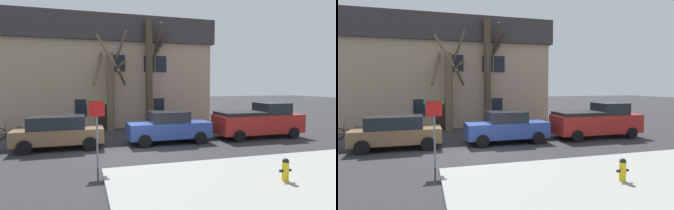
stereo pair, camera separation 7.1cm
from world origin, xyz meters
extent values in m
plane|color=#2D2D30|center=(0.00, 0.00, 0.00)|extent=(120.00, 120.00, 0.00)
cube|color=#999993|center=(3.95, -6.48, 0.06)|extent=(11.08, 8.04, 0.12)
cube|color=tan|center=(-0.07, 11.02, 3.20)|extent=(15.32, 6.25, 6.40)
cube|color=#383333|center=(-0.07, 11.02, 7.36)|extent=(15.82, 6.75, 1.91)
cube|color=#2D231E|center=(-0.83, 7.84, 1.05)|extent=(1.10, 0.12, 2.10)
cube|color=black|center=(-2.40, 7.85, 1.60)|extent=(0.80, 0.08, 1.20)
cube|color=black|center=(-0.55, 7.85, 1.60)|extent=(0.80, 0.08, 1.20)
cube|color=black|center=(3.33, 7.85, 1.60)|extent=(0.80, 0.08, 1.20)
cube|color=black|center=(0.36, 7.85, 4.80)|extent=(0.80, 0.08, 1.20)
cube|color=black|center=(2.59, 7.85, 4.80)|extent=(0.80, 0.08, 1.20)
cube|color=black|center=(3.50, 7.85, 4.80)|extent=(0.80, 0.08, 1.20)
cylinder|color=brown|center=(-0.39, 7.02, 2.72)|extent=(0.52, 0.52, 5.44)
cylinder|color=brown|center=(0.12, 7.61, 4.41)|extent=(1.39, 1.23, 1.16)
cylinder|color=brown|center=(0.31, 7.41, 5.72)|extent=(1.01, 1.63, 2.53)
cylinder|color=brown|center=(0.36, 6.70, 3.74)|extent=(0.85, 1.66, 1.12)
cylinder|color=brown|center=(-1.18, 7.35, 4.53)|extent=(0.90, 1.78, 2.68)
cylinder|color=brown|center=(-0.71, 6.43, 5.51)|extent=(1.41, 0.86, 2.23)
cylinder|color=#4C3D2D|center=(2.40, 7.17, 3.98)|extent=(0.52, 0.52, 7.96)
cylinder|color=#4C3D2D|center=(2.92, 7.64, 5.42)|extent=(1.17, 1.27, 1.76)
cylinder|color=#4C3D2D|center=(3.21, 7.83, 6.10)|extent=(1.54, 1.83, 2.06)
cylinder|color=#4C3D2D|center=(3.09, 7.20, 6.65)|extent=(0.27, 1.53, 2.01)
cube|color=brown|center=(-3.41, 1.96, 0.68)|extent=(4.31, 1.77, 0.72)
cube|color=#1E232B|center=(-3.49, 1.96, 1.35)|extent=(2.68, 1.54, 0.62)
cylinder|color=black|center=(-1.96, 2.84, 0.34)|extent=(0.68, 0.23, 0.68)
cylinder|color=black|center=(-1.94, 1.12, 0.34)|extent=(0.68, 0.23, 0.68)
cylinder|color=black|center=(-4.87, 2.80, 0.34)|extent=(0.68, 0.23, 0.68)
cylinder|color=black|center=(-4.85, 1.08, 0.34)|extent=(0.68, 0.23, 0.68)
cube|color=#2D4799|center=(2.29, 1.92, 0.74)|extent=(4.54, 1.90, 0.84)
cube|color=#1E232B|center=(2.29, 1.92, 1.45)|extent=(2.09, 1.65, 0.58)
cylinder|color=black|center=(3.82, 2.86, 0.34)|extent=(0.68, 0.23, 0.68)
cylinder|color=black|center=(3.84, 1.00, 0.34)|extent=(0.68, 0.23, 0.68)
cylinder|color=black|center=(0.75, 2.83, 0.34)|extent=(0.68, 0.23, 0.68)
cylinder|color=black|center=(0.76, 0.97, 0.34)|extent=(0.68, 0.23, 0.68)
cube|color=#AD231E|center=(7.99, 1.84, 0.87)|extent=(5.39, 1.92, 1.10)
cube|color=#1E232B|center=(8.96, 1.84, 1.77)|extent=(1.73, 1.69, 0.70)
cube|color=black|center=(6.80, 1.84, 1.52)|extent=(2.80, 1.84, 0.20)
cylinder|color=black|center=(9.82, 2.79, 0.34)|extent=(0.68, 0.22, 0.68)
cylinder|color=black|center=(9.82, 0.88, 0.34)|extent=(0.68, 0.22, 0.68)
cylinder|color=black|center=(6.16, 2.80, 0.34)|extent=(0.68, 0.22, 0.68)
cylinder|color=black|center=(6.16, 0.88, 0.34)|extent=(0.68, 0.22, 0.68)
cylinder|color=gold|center=(4.00, -5.54, 0.43)|extent=(0.22, 0.22, 0.62)
sphere|color=black|center=(4.00, -5.54, 0.76)|extent=(0.21, 0.21, 0.21)
cylinder|color=black|center=(3.84, -5.54, 0.46)|extent=(0.10, 0.09, 0.09)
cylinder|color=black|center=(4.16, -5.54, 0.46)|extent=(0.10, 0.09, 0.09)
cylinder|color=slate|center=(-1.72, -1.97, 1.31)|extent=(0.07, 0.07, 2.62)
cube|color=red|center=(-1.72, -1.99, 2.32)|extent=(0.60, 0.03, 0.60)
cube|color=#1E8C38|center=(-1.72, -1.95, 2.57)|extent=(0.76, 0.02, 0.18)
torus|color=black|center=(-5.95, 5.74, 0.36)|extent=(0.69, 0.28, 0.71)
torus|color=black|center=(-6.94, 5.40, 0.36)|extent=(0.69, 0.28, 0.71)
cylinder|color=maroon|center=(-6.45, 5.57, 0.58)|extent=(0.95, 0.37, 0.19)
cylinder|color=maroon|center=(-6.63, 5.50, 0.81)|extent=(0.10, 0.06, 0.45)
camera|label=1|loc=(-2.17, -13.00, 3.21)|focal=30.20mm
camera|label=2|loc=(-2.10, -13.02, 3.21)|focal=30.20mm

